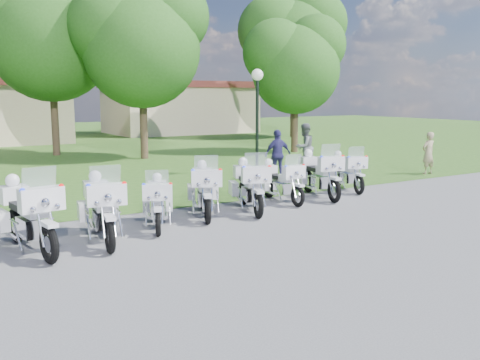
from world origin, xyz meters
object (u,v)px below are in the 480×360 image
motorcycle_2 (158,201)px  bystander_c (278,155)px  motorcycle_0 (28,214)px  motorcycle_5 (280,181)px  motorcycle_4 (249,185)px  lamp_post (257,95)px  motorcycle_1 (101,207)px  motorcycle_6 (319,174)px  bystander_b (304,147)px  bystander_a (428,153)px  motorcycle_3 (204,189)px  motorcycle_7 (346,171)px

motorcycle_2 → bystander_c: bystander_c is taller
motorcycle_0 → bystander_c: bearing=-161.3°
motorcycle_5 → motorcycle_4: bearing=24.5°
lamp_post → motorcycle_1: bearing=-142.0°
motorcycle_0 → motorcycle_6: (8.49, 1.48, -0.04)m
bystander_b → bystander_c: bystander_b is taller
motorcycle_4 → bystander_b: 7.75m
motorcycle_0 → motorcycle_4: 5.74m
motorcycle_2 → motorcycle_4: 2.79m
motorcycle_0 → bystander_c: bystander_c is taller
motorcycle_1 → motorcycle_5: size_ratio=1.17×
bystander_c → lamp_post: bearing=-87.2°
motorcycle_5 → bystander_a: size_ratio=1.31×
motorcycle_6 → bystander_b: bearing=-109.6°
motorcycle_3 → bystander_a: bearing=-147.2°
motorcycle_1 → motorcycle_7: motorcycle_1 is taller
motorcycle_6 → motorcycle_1: bearing=25.8°
motorcycle_7 → bystander_c: (-0.65, 2.88, 0.29)m
motorcycle_4 → bystander_c: 5.36m
motorcycle_6 → bystander_b: bystander_b is taller
lamp_post → bystander_c: lamp_post is taller
motorcycle_2 → motorcycle_3: motorcycle_3 is taller
motorcycle_0 → motorcycle_4: motorcycle_0 is taller
motorcycle_2 → bystander_c: size_ratio=1.11×
motorcycle_4 → lamp_post: lamp_post is taller
motorcycle_6 → lamp_post: size_ratio=0.61×
motorcycle_0 → motorcycle_6: size_ratio=1.07×
motorcycle_7 → lamp_post: size_ratio=0.53×
motorcycle_6 → bystander_a: (6.51, 1.35, 0.12)m
motorcycle_5 → motorcycle_7: (2.94, 0.46, 0.02)m
motorcycle_5 → lamp_post: size_ratio=0.53×
motorcycle_1 → motorcycle_4: size_ratio=1.08×
motorcycle_2 → bystander_a: (12.09, 2.34, 0.22)m
motorcycle_2 → motorcycle_5: motorcycle_5 is taller
bystander_b → bystander_c: bearing=16.5°
motorcycle_0 → lamp_post: 11.48m
motorcycle_5 → bystander_c: bystander_c is taller
motorcycle_3 → motorcycle_7: motorcycle_3 is taller
bystander_a → bystander_c: size_ratio=0.90×
motorcycle_2 → motorcycle_6: motorcycle_6 is taller
motorcycle_6 → motorcycle_0: bearing=23.9°
motorcycle_5 → bystander_a: 8.06m
bystander_a → motorcycle_0: bearing=11.4°
motorcycle_0 → motorcycle_2: 2.95m
motorcycle_1 → bystander_c: 9.23m
lamp_post → motorcycle_5: bearing=-115.9°
bystander_c → motorcycle_2: bearing=38.1°
lamp_post → motorcycle_3: bearing=-133.8°
motorcycle_0 → motorcycle_1: (1.45, 0.02, -0.02)m
motorcycle_6 → motorcycle_3: bearing=20.5°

